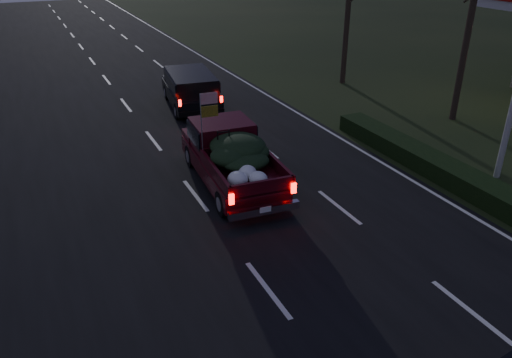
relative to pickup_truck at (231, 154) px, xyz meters
name	(u,v)px	position (x,y,z in m)	size (l,w,h in m)	color
ground	(268,290)	(-1.37, -5.35, -1.03)	(120.00, 120.00, 0.00)	black
road_asphalt	(268,289)	(-1.37, -5.35, -1.02)	(14.00, 120.00, 0.02)	black
hedge_row	(437,166)	(6.43, -2.35, -0.73)	(1.00, 10.00, 0.60)	black
pickup_truck	(231,154)	(0.00, 0.00, 0.00)	(2.38, 5.36, 2.74)	#400812
lead_suv	(191,86)	(1.33, 7.95, 0.00)	(2.56, 4.92, 1.35)	black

